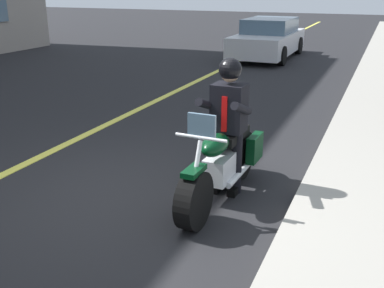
{
  "coord_description": "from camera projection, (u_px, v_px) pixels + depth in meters",
  "views": [
    {
      "loc": [
        4.44,
        2.81,
        2.57
      ],
      "look_at": [
        -0.26,
        0.79,
        0.75
      ],
      "focal_mm": 42.32,
      "sensor_mm": 36.0,
      "label": 1
    }
  ],
  "objects": [
    {
      "name": "car_silver",
      "position": [
        268.0,
        39.0,
        16.47
      ],
      "size": [
        4.6,
        1.92,
        1.4
      ],
      "color": "silver",
      "rests_on": "ground_plane"
    },
    {
      "name": "ground_plane",
      "position": [
        127.0,
        198.0,
        5.75
      ],
      "size": [
        80.0,
        80.0,
        0.0
      ],
      "primitive_type": "plane",
      "color": "black"
    },
    {
      "name": "motorcycle_main",
      "position": [
        222.0,
        164.0,
        5.63
      ],
      "size": [
        2.21,
        0.62,
        1.26
      ],
      "color": "black",
      "rests_on": "ground_plane"
    },
    {
      "name": "lane_center_stripe",
      "position": [
        7.0,
        173.0,
        6.49
      ],
      "size": [
        60.0,
        0.16,
        0.01
      ],
      "primitive_type": "cube",
      "color": "#E5DB4C",
      "rests_on": "ground_plane"
    },
    {
      "name": "rider_main",
      "position": [
        228.0,
        115.0,
        5.6
      ],
      "size": [
        0.63,
        0.55,
        1.74
      ],
      "color": "black",
      "rests_on": "ground_plane"
    }
  ]
}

